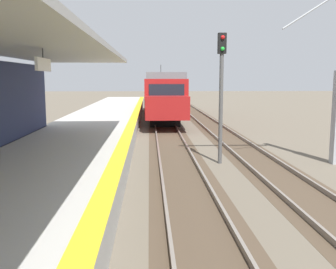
{
  "coord_description": "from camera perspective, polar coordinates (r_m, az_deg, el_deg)",
  "views": [
    {
      "loc": [
        0.76,
        1.05,
        3.43
      ],
      "look_at": [
        1.21,
        10.32,
        2.1
      ],
      "focal_mm": 41.79,
      "sensor_mm": 36.0,
      "label": 1
    }
  ],
  "objects": [
    {
      "name": "station_platform",
      "position": [
        15.58,
        -14.8,
        -3.15
      ],
      "size": [
        5.0,
        80.0,
        0.91
      ],
      "color": "#B7B5AD",
      "rests_on": "ground"
    },
    {
      "name": "track_pair_nearest_platform",
      "position": [
        19.28,
        0.68,
        -1.96
      ],
      "size": [
        2.34,
        120.0,
        0.16
      ],
      "color": "#4C3D2D",
      "rests_on": "ground"
    },
    {
      "name": "track_pair_middle",
      "position": [
        19.77,
        10.57,
        -1.84
      ],
      "size": [
        2.34,
        120.0,
        0.16
      ],
      "color": "#4C3D2D",
      "rests_on": "ground"
    },
    {
      "name": "approaching_train",
      "position": [
        34.28,
        -0.84,
        6.05
      ],
      "size": [
        2.93,
        19.6,
        4.76
      ],
      "color": "maroon",
      "rests_on": "ground"
    },
    {
      "name": "rail_signal_post",
      "position": [
        15.79,
        7.78,
        7.22
      ],
      "size": [
        0.32,
        0.34,
        5.2
      ],
      "color": "#4C4C4C",
      "rests_on": "ground"
    },
    {
      "name": "catenary_pylon_far_side",
      "position": [
        16.88,
        22.99,
        8.09
      ],
      "size": [
        5.0,
        0.4,
        7.5
      ],
      "color": "#9EA3A8",
      "rests_on": "ground"
    }
  ]
}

